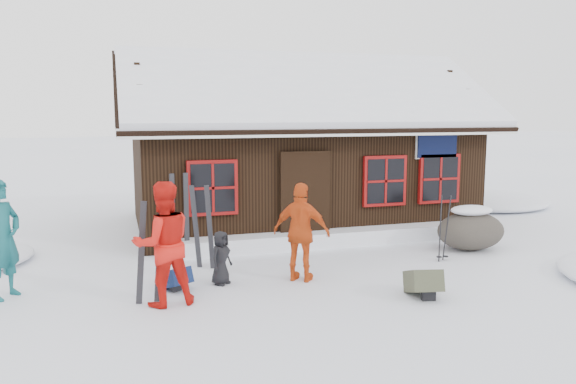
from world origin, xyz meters
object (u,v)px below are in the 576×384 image
(ski_poles, at_px, (443,229))
(skier_teal, at_px, (2,239))
(backpack_olive, at_px, (423,287))
(skier_orange_left, at_px, (163,244))
(skier_crouched, at_px, (221,258))
(boulder, at_px, (471,230))
(backpack_blue, at_px, (175,282))
(ski_pair_left, at_px, (150,254))
(skier_orange_right, at_px, (301,232))

(ski_poles, bearing_deg, skier_teal, 179.20)
(ski_poles, distance_m, backpack_olive, 2.40)
(skier_orange_left, distance_m, ski_poles, 5.51)
(skier_crouched, relative_size, backpack_olive, 1.46)
(boulder, height_order, backpack_olive, boulder)
(skier_orange_left, bearing_deg, skier_crouched, -151.80)
(skier_crouched, xyz_separation_m, backpack_olive, (2.91, -1.60, -0.29))
(boulder, bearing_deg, backpack_blue, -171.84)
(skier_orange_left, height_order, ski_pair_left, skier_orange_left)
(skier_orange_right, xyz_separation_m, ski_pair_left, (-2.54, -0.39, -0.09))
(ski_poles, xyz_separation_m, backpack_olive, (-1.50, -1.81, -0.46))
(skier_orange_right, bearing_deg, backpack_olive, 174.93)
(skier_teal, relative_size, skier_orange_right, 1.10)
(skier_crouched, relative_size, backpack_blue, 1.84)
(ski_poles, distance_m, backpack_blue, 5.23)
(boulder, xyz_separation_m, backpack_blue, (-6.25, -0.90, -0.30))
(skier_orange_right, distance_m, ski_poles, 3.10)
(ski_pair_left, relative_size, backpack_blue, 3.27)
(skier_teal, height_order, skier_orange_right, skier_teal)
(skier_orange_left, bearing_deg, skier_teal, -33.36)
(ski_poles, relative_size, backpack_blue, 2.69)
(boulder, height_order, ski_poles, ski_poles)
(ski_pair_left, distance_m, backpack_blue, 0.91)
(skier_orange_right, height_order, ski_pair_left, skier_orange_right)
(skier_teal, height_order, skier_orange_left, same)
(skier_crouched, distance_m, boulder, 5.53)
(skier_crouched, xyz_separation_m, backpack_blue, (-0.78, -0.08, -0.32))
(skier_orange_right, xyz_separation_m, skier_crouched, (-1.36, 0.21, -0.39))
(skier_orange_right, bearing_deg, backpack_blue, 32.94)
(boulder, bearing_deg, skier_crouched, -171.48)
(backpack_blue, bearing_deg, skier_orange_left, -136.30)
(ski_pair_left, distance_m, ski_poles, 5.66)
(backpack_blue, bearing_deg, ski_pair_left, -156.15)
(skier_orange_right, height_order, boulder, skier_orange_right)
(skier_orange_right, xyz_separation_m, backpack_blue, (-2.14, 0.14, -0.72))
(boulder, distance_m, ski_pair_left, 6.81)
(boulder, relative_size, backpack_olive, 2.34)
(skier_orange_left, relative_size, boulder, 1.29)
(skier_teal, bearing_deg, backpack_blue, -65.36)
(backpack_olive, bearing_deg, backpack_blue, 170.49)
(backpack_blue, distance_m, backpack_olive, 4.00)
(ski_pair_left, bearing_deg, ski_poles, 16.26)
(skier_orange_left, xyz_separation_m, ski_pair_left, (-0.19, 0.16, -0.18))
(skier_orange_left, bearing_deg, skier_orange_right, -175.92)
(boulder, bearing_deg, skier_orange_right, -165.89)
(skier_teal, height_order, skier_crouched, skier_teal)
(skier_orange_right, xyz_separation_m, ski_poles, (3.06, 0.42, -0.22))
(skier_crouched, bearing_deg, backpack_olive, -71.74)
(skier_teal, xyz_separation_m, backpack_blue, (2.58, -0.40, -0.81))
(skier_teal, xyz_separation_m, ski_pair_left, (2.18, -0.92, -0.18))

